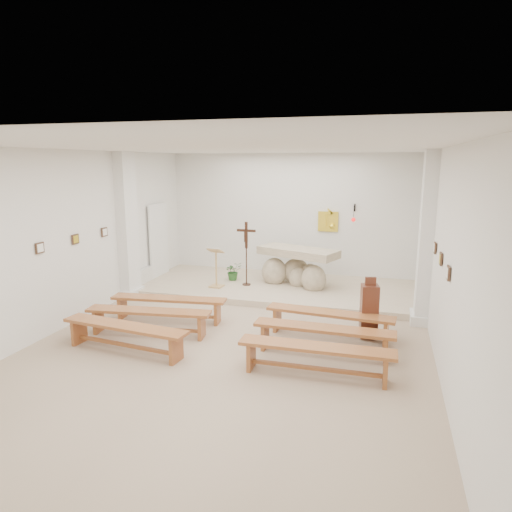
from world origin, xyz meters
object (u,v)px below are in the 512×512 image
(altar, at_px, (297,269))
(bench_left_front, at_px, (169,303))
(bench_right_front, at_px, (329,318))
(lectern, at_px, (216,267))
(bench_right_third, at_px, (316,353))
(donation_pedestal, at_px, (369,311))
(bench_right_second, at_px, (323,334))
(bench_left_third, at_px, (125,331))
(crucifix_stand, at_px, (246,249))
(bench_left_second, at_px, (149,316))

(altar, bearing_deg, bench_left_front, -104.36)
(bench_right_front, bearing_deg, lectern, 149.79)
(lectern, relative_size, bench_left_front, 0.43)
(bench_left_front, relative_size, bench_right_third, 1.01)
(bench_left_front, distance_m, bench_right_third, 3.72)
(altar, bearing_deg, donation_pedestal, -34.60)
(bench_right_second, height_order, bench_right_third, same)
(lectern, bearing_deg, bench_right_third, -45.52)
(bench_right_front, distance_m, bench_left_third, 3.72)
(crucifix_stand, relative_size, bench_right_front, 0.67)
(bench_left_front, xyz_separation_m, bench_right_second, (3.32, -0.84, 0.00))
(donation_pedestal, bearing_deg, bench_left_front, 172.53)
(lectern, xyz_separation_m, bench_left_second, (-0.20, -3.06, -0.28))
(altar, height_order, bench_right_second, altar)
(altar, bearing_deg, bench_right_second, -51.88)
(bench_left_front, height_order, bench_left_second, same)
(lectern, height_order, bench_left_second, lectern)
(donation_pedestal, distance_m, bench_right_third, 2.05)
(crucifix_stand, bearing_deg, bench_left_third, -98.98)
(altar, bearing_deg, crucifix_stand, -142.03)
(bench_right_front, bearing_deg, altar, 117.23)
(lectern, height_order, bench_left_front, lectern)
(altar, xyz_separation_m, bench_left_second, (-2.11, -3.85, -0.17))
(bench_left_front, bearing_deg, donation_pedestal, -3.20)
(donation_pedestal, distance_m, bench_right_second, 1.30)
(lectern, height_order, bench_left_third, lectern)
(altar, height_order, bench_left_second, altar)
(bench_left_front, bearing_deg, lectern, 78.19)
(bench_right_front, relative_size, bench_left_second, 1.00)
(donation_pedestal, relative_size, bench_left_third, 0.48)
(lectern, xyz_separation_m, bench_left_front, (-0.20, -2.23, -0.28))
(lectern, xyz_separation_m, bench_right_second, (3.13, -3.06, -0.28))
(bench_right_second, bearing_deg, lectern, 136.51)
(bench_right_front, xyz_separation_m, bench_right_second, (0.00, -0.84, 0.00))
(bench_left_second, bearing_deg, bench_left_third, -97.24)
(crucifix_stand, xyz_separation_m, bench_left_front, (-0.87, -2.63, -0.71))
(bench_right_front, height_order, bench_right_second, same)
(lectern, relative_size, bench_left_third, 0.43)
(crucifix_stand, height_order, bench_right_second, crucifix_stand)
(lectern, height_order, bench_right_third, lectern)
(donation_pedestal, xyz_separation_m, bench_left_third, (-4.03, -1.92, -0.13))
(bench_left_front, distance_m, bench_left_third, 1.67)
(bench_right_second, bearing_deg, altar, 108.45)
(bench_left_front, height_order, bench_right_second, same)
(bench_right_third, bearing_deg, lectern, 128.07)
(bench_left_second, bearing_deg, donation_pedestal, 7.82)
(donation_pedestal, height_order, bench_right_front, donation_pedestal)
(donation_pedestal, relative_size, bench_left_second, 0.48)
(donation_pedestal, relative_size, bench_right_front, 0.48)
(bench_left_second, distance_m, bench_left_third, 0.84)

